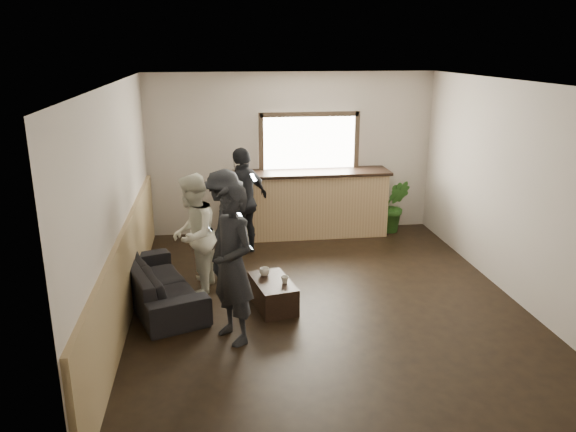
{
  "coord_description": "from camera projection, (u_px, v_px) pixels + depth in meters",
  "views": [
    {
      "loc": [
        -1.37,
        -6.62,
        3.21
      ],
      "look_at": [
        -0.42,
        0.4,
        1.06
      ],
      "focal_mm": 35.0,
      "sensor_mm": 36.0,
      "label": 1
    }
  ],
  "objects": [
    {
      "name": "coffee_table",
      "position": [
        273.0,
        294.0,
        7.17
      ],
      "size": [
        0.59,
        0.87,
        0.35
      ],
      "primitive_type": "cube",
      "rotation": [
        0.0,
        0.0,
        0.2
      ],
      "color": "black",
      "rests_on": "ground"
    },
    {
      "name": "person_c",
      "position": [
        224.0,
        226.0,
        7.85
      ],
      "size": [
        0.97,
        1.18,
        1.6
      ],
      "rotation": [
        0.0,
        0.0,
        -2.0
      ],
      "color": "black",
      "rests_on": "ground"
    },
    {
      "name": "person_b",
      "position": [
        193.0,
        235.0,
        7.42
      ],
      "size": [
        0.78,
        0.91,
        1.63
      ],
      "rotation": [
        0.0,
        0.0,
        -1.79
      ],
      "color": "white",
      "rests_on": "ground"
    },
    {
      "name": "cup_a",
      "position": [
        265.0,
        272.0,
        7.26
      ],
      "size": [
        0.18,
        0.18,
        0.1
      ],
      "primitive_type": "imported",
      "rotation": [
        0.0,
        0.0,
        4.2
      ],
      "color": "silver",
      "rests_on": "coffee_table"
    },
    {
      "name": "sofa",
      "position": [
        159.0,
        283.0,
        7.25
      ],
      "size": [
        1.36,
        2.06,
        0.56
      ],
      "primitive_type": "imported",
      "rotation": [
        0.0,
        0.0,
        1.92
      ],
      "color": "black",
      "rests_on": "ground"
    },
    {
      "name": "room_shell",
      "position": [
        267.0,
        195.0,
        6.86
      ],
      "size": [
        5.01,
        6.01,
        2.8
      ],
      "color": "silver",
      "rests_on": "ground"
    },
    {
      "name": "potted_plant",
      "position": [
        394.0,
        206.0,
        9.99
      ],
      "size": [
        0.61,
        0.53,
        0.96
      ],
      "primitive_type": "imported",
      "rotation": [
        0.0,
        0.0,
        -0.21
      ],
      "color": "#2D6623",
      "rests_on": "ground"
    },
    {
      "name": "cup_b",
      "position": [
        285.0,
        280.0,
        7.04
      ],
      "size": [
        0.1,
        0.1,
        0.09
      ],
      "primitive_type": "imported",
      "rotation": [
        0.0,
        0.0,
        4.76
      ],
      "color": "silver",
      "rests_on": "coffee_table"
    },
    {
      "name": "person_a",
      "position": [
        232.0,
        265.0,
        6.17
      ],
      "size": [
        0.71,
        0.79,
        1.8
      ],
      "rotation": [
        0.0,
        0.0,
        -1.03
      ],
      "color": "black",
      "rests_on": "ground"
    },
    {
      "name": "person_d",
      "position": [
        244.0,
        201.0,
        8.86
      ],
      "size": [
        1.03,
        0.99,
        1.72
      ],
      "rotation": [
        0.0,
        0.0,
        -2.4
      ],
      "color": "black",
      "rests_on": "ground"
    },
    {
      "name": "ground",
      "position": [
        323.0,
        300.0,
        7.39
      ],
      "size": [
        5.0,
        6.0,
        0.01
      ],
      "primitive_type": "cube",
      "color": "black"
    },
    {
      "name": "bar_counter",
      "position": [
        311.0,
        199.0,
        9.79
      ],
      "size": [
        2.7,
        0.68,
        2.13
      ],
      "color": "tan",
      "rests_on": "ground"
    }
  ]
}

